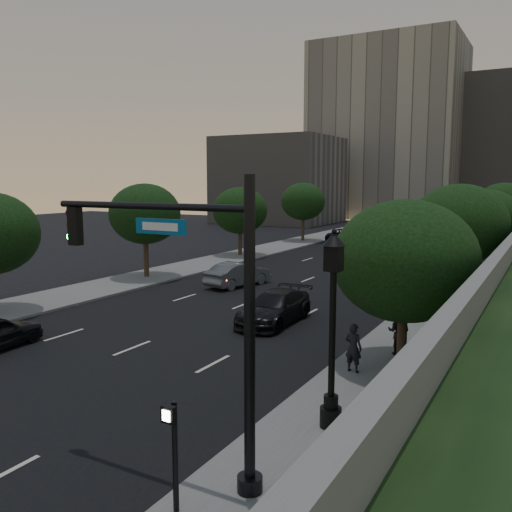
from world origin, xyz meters
The scene contains 24 objects.
ground centered at (0.00, 0.00, 0.00)m, with size 160.00×160.00×0.00m, color black.
road_surface centered at (0.00, 30.00, 0.01)m, with size 16.00×140.00×0.02m, color black.
sidewalk_right centered at (10.25, 30.00, 0.07)m, with size 4.50×140.00×0.15m, color slate.
sidewalk_left centered at (-10.25, 30.00, 0.07)m, with size 4.50×140.00×0.15m, color slate.
office_block_left centered at (-14.00, 92.00, 16.00)m, with size 26.00×20.00×32.00m, color #9C9A88.
office_block_mid centered at (6.00, 102.00, 13.00)m, with size 22.00×18.00×26.00m, color gray.
office_block_filler centered at (-26.00, 70.00, 7.00)m, with size 18.00×16.00×14.00m, color gray.
tree_right_a centered at (10.30, 8.00, 4.02)m, with size 5.20×5.20×6.24m.
tree_right_b centered at (10.30, 20.00, 4.52)m, with size 5.20×5.20×6.74m.
tree_right_c centered at (10.30, 33.00, 4.02)m, with size 5.20×5.20×6.24m.
tree_right_d centered at (10.30, 47.00, 4.52)m, with size 5.20×5.20×6.74m.
tree_left_b centered at (-10.30, 18.00, 4.58)m, with size 5.00×5.00×6.71m.
tree_left_c centered at (-10.30, 31.00, 4.21)m, with size 5.00×5.00×6.34m.
tree_left_d centered at (-10.30, 45.00, 4.58)m, with size 5.00×5.00×6.71m.
traffic_signal_mast centered at (8.41, -1.84, 3.67)m, with size 5.68×0.56×7.00m.
street_lamp centered at (9.89, 1.97, 2.63)m, with size 0.64×0.64×5.62m.
pedestrian_signal centered at (8.54, -3.25, 1.57)m, with size 0.30×0.33×2.50m.
sedan_mid_left centered at (-3.11, 18.69, 0.80)m, with size 1.70×4.87×1.60m, color #5A5D62.
sedan_far_left centered at (-5.61, 45.91, 0.81)m, with size 2.68×5.82×1.62m, color black.
sedan_near_right centered at (3.27, 11.48, 0.78)m, with size 2.17×5.35×1.55m, color black.
sedan_far_right centered at (3.59, 39.40, 0.70)m, with size 1.65×4.11×1.40m, color #515359.
pedestrian_a centered at (8.99, 6.43, 1.03)m, with size 0.64×0.42×1.75m, color black.
pedestrian_b centered at (9.90, 9.14, 1.05)m, with size 0.88×0.68×1.81m, color black.
pedestrian_c centered at (10.18, 14.34, 1.02)m, with size 1.02×0.42×1.74m, color black.
Camera 1 is at (14.97, -11.39, 6.86)m, focal length 38.00 mm.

